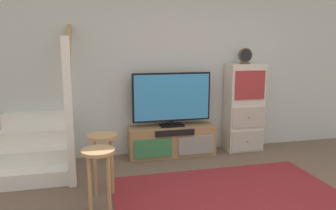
# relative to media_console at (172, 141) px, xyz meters

# --- Properties ---
(back_wall) EXTENTS (6.40, 0.12, 2.70)m
(back_wall) POSITION_rel_media_console_xyz_m (0.30, 0.27, 1.12)
(back_wall) COLOR #B2B7B2
(back_wall) RESTS_ON ground_plane
(area_rug) EXTENTS (2.60, 1.80, 0.01)m
(area_rug) POSITION_rel_media_console_xyz_m (0.30, -1.59, -0.23)
(area_rug) COLOR maroon
(area_rug) RESTS_ON ground_plane
(media_console) EXTENTS (1.34, 0.38, 0.46)m
(media_console) POSITION_rel_media_console_xyz_m (0.00, 0.00, 0.00)
(media_console) COLOR #997047
(media_console) RESTS_ON ground_plane
(television) EXTENTS (1.21, 0.22, 0.83)m
(television) POSITION_rel_media_console_xyz_m (-0.00, 0.02, 0.67)
(television) COLOR black
(television) RESTS_ON media_console
(side_cabinet) EXTENTS (0.58, 0.38, 1.41)m
(side_cabinet) POSITION_rel_media_console_xyz_m (1.20, 0.01, 0.47)
(side_cabinet) COLOR beige
(side_cabinet) RESTS_ON ground_plane
(desk_clock) EXTENTS (0.22, 0.08, 0.25)m
(desk_clock) POSITION_rel_media_console_xyz_m (1.17, -0.00, 1.30)
(desk_clock) COLOR #4C3823
(desk_clock) RESTS_ON side_cabinet
(staircase) EXTENTS (1.00, 1.36, 2.20)m
(staircase) POSITION_rel_media_console_xyz_m (-1.94, 0.01, 0.14)
(staircase) COLOR silver
(staircase) RESTS_ON ground_plane
(bar_stool_near) EXTENTS (0.34, 0.34, 0.67)m
(bar_stool_near) POSITION_rel_media_console_xyz_m (-1.14, -1.50, 0.27)
(bar_stool_near) COLOR #A37A4C
(bar_stool_near) RESTS_ON ground_plane
(bar_stool_far) EXTENTS (0.34, 0.34, 0.69)m
(bar_stool_far) POSITION_rel_media_console_xyz_m (-1.08, -1.04, 0.28)
(bar_stool_far) COLOR #A37A4C
(bar_stool_far) RESTS_ON ground_plane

